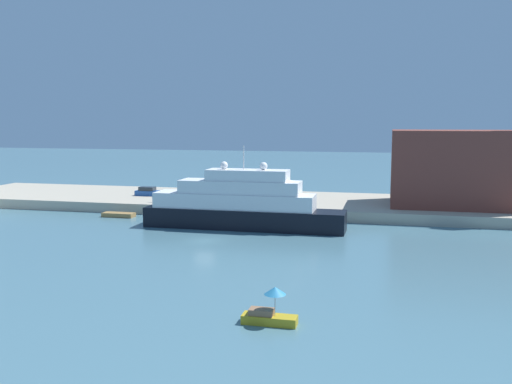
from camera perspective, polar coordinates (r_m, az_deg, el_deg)
name	(u,v)px	position (r m, az deg, el deg)	size (l,w,h in m)	color
ground	(204,241)	(68.50, -5.33, -5.01)	(400.00, 400.00, 0.00)	slate
quay_dock	(256,203)	(93.84, -0.04, -1.12)	(110.00, 21.88, 1.61)	#ADA38E
large_yacht	(241,205)	(75.53, -1.58, -1.35)	(27.61, 4.87, 11.32)	black
small_motorboat	(270,311)	(40.90, 1.43, -12.18)	(4.02, 1.59, 2.80)	#B7991E
work_barge	(119,215)	(87.40, -13.97, -2.29)	(4.95, 1.81, 0.64)	olive
harbor_building	(457,168)	(90.29, 20.01, 2.31)	(19.65, 12.61, 11.59)	brown
parked_car	(148,192)	(98.71, -11.04, 0.02)	(4.55, 1.76, 1.54)	#1E4C99
person_figure	(155,198)	(90.36, -10.40, -0.58)	(0.36, 0.36, 1.61)	#334C8C
mooring_bollard	(267,206)	(83.15, 1.15, -1.41)	(0.39, 0.39, 0.72)	black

